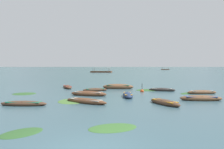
{
  "coord_description": "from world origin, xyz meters",
  "views": [
    {
      "loc": [
        1.66,
        -8.0,
        3.23
      ],
      "look_at": [
        -3.84,
        51.78,
        0.93
      ],
      "focal_mm": 34.85,
      "sensor_mm": 36.0,
      "label": 1
    }
  ],
  "objects_px": {
    "rowboat_1": "(89,94)",
    "rowboat_4": "(165,102)",
    "rowboat_8": "(202,92)",
    "ferry_2": "(165,69)",
    "rowboat_6": "(118,87)",
    "ferry_1": "(101,72)",
    "rowboat_10": "(24,104)",
    "rowboat_0": "(201,98)",
    "rowboat_7": "(86,101)",
    "rowboat_2": "(162,90)",
    "mooring_buoy": "(142,91)",
    "rowboat_9": "(95,90)",
    "rowboat_5": "(67,87)",
    "rowboat_3": "(128,95)"
  },
  "relations": [
    {
      "from": "rowboat_0",
      "to": "rowboat_10",
      "type": "bearing_deg",
      "value": -164.99
    },
    {
      "from": "rowboat_4",
      "to": "rowboat_7",
      "type": "height_order",
      "value": "rowboat_4"
    },
    {
      "from": "rowboat_2",
      "to": "ferry_2",
      "type": "bearing_deg",
      "value": 81.34
    },
    {
      "from": "rowboat_1",
      "to": "ferry_2",
      "type": "distance_m",
      "value": 172.6
    },
    {
      "from": "rowboat_8",
      "to": "mooring_buoy",
      "type": "bearing_deg",
      "value": 170.84
    },
    {
      "from": "rowboat_6",
      "to": "rowboat_10",
      "type": "distance_m",
      "value": 15.77
    },
    {
      "from": "rowboat_1",
      "to": "rowboat_2",
      "type": "distance_m",
      "value": 10.12
    },
    {
      "from": "rowboat_0",
      "to": "ferry_2",
      "type": "relative_size",
      "value": 0.56
    },
    {
      "from": "rowboat_9",
      "to": "rowboat_5",
      "type": "bearing_deg",
      "value": 144.44
    },
    {
      "from": "rowboat_0",
      "to": "rowboat_7",
      "type": "bearing_deg",
      "value": -166.86
    },
    {
      "from": "rowboat_8",
      "to": "mooring_buoy",
      "type": "xyz_separation_m",
      "value": [
        -6.92,
        1.12,
        -0.06
      ]
    },
    {
      "from": "rowboat_4",
      "to": "mooring_buoy",
      "type": "bearing_deg",
      "value": 99.72
    },
    {
      "from": "rowboat_0",
      "to": "ferry_1",
      "type": "bearing_deg",
      "value": 104.0
    },
    {
      "from": "mooring_buoy",
      "to": "rowboat_7",
      "type": "bearing_deg",
      "value": -121.37
    },
    {
      "from": "rowboat_0",
      "to": "rowboat_7",
      "type": "xyz_separation_m",
      "value": [
        -10.55,
        -2.46,
        -0.03
      ]
    },
    {
      "from": "rowboat_10",
      "to": "ferry_2",
      "type": "bearing_deg",
      "value": 77.86
    },
    {
      "from": "rowboat_8",
      "to": "rowboat_4",
      "type": "bearing_deg",
      "value": -125.29
    },
    {
      "from": "mooring_buoy",
      "to": "rowboat_0",
      "type": "bearing_deg",
      "value": -49.85
    },
    {
      "from": "rowboat_2",
      "to": "mooring_buoy",
      "type": "relative_size",
      "value": 2.9
    },
    {
      "from": "rowboat_1",
      "to": "rowboat_4",
      "type": "relative_size",
      "value": 1.23
    },
    {
      "from": "rowboat_3",
      "to": "rowboat_5",
      "type": "relative_size",
      "value": 0.86
    },
    {
      "from": "rowboat_9",
      "to": "ferry_1",
      "type": "height_order",
      "value": "ferry_1"
    },
    {
      "from": "rowboat_3",
      "to": "rowboat_8",
      "type": "bearing_deg",
      "value": 22.05
    },
    {
      "from": "rowboat_10",
      "to": "rowboat_9",
      "type": "bearing_deg",
      "value": 69.19
    },
    {
      "from": "rowboat_10",
      "to": "ferry_2",
      "type": "height_order",
      "value": "ferry_2"
    },
    {
      "from": "rowboat_8",
      "to": "ferry_2",
      "type": "distance_m",
      "value": 167.85
    },
    {
      "from": "rowboat_6",
      "to": "rowboat_10",
      "type": "height_order",
      "value": "rowboat_6"
    },
    {
      "from": "rowboat_9",
      "to": "rowboat_2",
      "type": "bearing_deg",
      "value": 5.63
    },
    {
      "from": "rowboat_8",
      "to": "rowboat_9",
      "type": "height_order",
      "value": "rowboat_8"
    },
    {
      "from": "ferry_2",
      "to": "rowboat_1",
      "type": "bearing_deg",
      "value": -101.26
    },
    {
      "from": "rowboat_9",
      "to": "rowboat_1",
      "type": "bearing_deg",
      "value": -89.99
    },
    {
      "from": "rowboat_3",
      "to": "mooring_buoy",
      "type": "relative_size",
      "value": 2.88
    },
    {
      "from": "rowboat_1",
      "to": "rowboat_7",
      "type": "xyz_separation_m",
      "value": [
        0.75,
        -4.86,
        -0.03
      ]
    },
    {
      "from": "ferry_1",
      "to": "mooring_buoy",
      "type": "bearing_deg",
      "value": -78.45
    },
    {
      "from": "rowboat_7",
      "to": "rowboat_8",
      "type": "distance_m",
      "value": 14.37
    },
    {
      "from": "rowboat_2",
      "to": "rowboat_4",
      "type": "bearing_deg",
      "value": -96.52
    },
    {
      "from": "rowboat_6",
      "to": "ferry_1",
      "type": "xyz_separation_m",
      "value": [
        -13.61,
        78.69,
        0.18
      ]
    },
    {
      "from": "rowboat_7",
      "to": "rowboat_9",
      "type": "relative_size",
      "value": 1.29
    },
    {
      "from": "rowboat_1",
      "to": "mooring_buoy",
      "type": "xyz_separation_m",
      "value": [
        6.05,
        3.83,
        -0.09
      ]
    },
    {
      "from": "rowboat_8",
      "to": "mooring_buoy",
      "type": "distance_m",
      "value": 7.01
    },
    {
      "from": "rowboat_8",
      "to": "rowboat_2",
      "type": "bearing_deg",
      "value": 150.06
    },
    {
      "from": "rowboat_3",
      "to": "rowboat_4",
      "type": "bearing_deg",
      "value": -52.53
    },
    {
      "from": "rowboat_7",
      "to": "ferry_2",
      "type": "height_order",
      "value": "ferry_2"
    },
    {
      "from": "rowboat_0",
      "to": "mooring_buoy",
      "type": "distance_m",
      "value": 8.14
    },
    {
      "from": "rowboat_2",
      "to": "rowboat_6",
      "type": "relative_size",
      "value": 0.79
    },
    {
      "from": "rowboat_4",
      "to": "mooring_buoy",
      "type": "relative_size",
      "value": 2.94
    },
    {
      "from": "rowboat_2",
      "to": "rowboat_3",
      "type": "distance_m",
      "value": 7.37
    },
    {
      "from": "rowboat_1",
      "to": "rowboat_7",
      "type": "distance_m",
      "value": 4.92
    },
    {
      "from": "rowboat_5",
      "to": "mooring_buoy",
      "type": "distance_m",
      "value": 11.45
    },
    {
      "from": "rowboat_2",
      "to": "rowboat_4",
      "type": "height_order",
      "value": "rowboat_4"
    }
  ]
}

